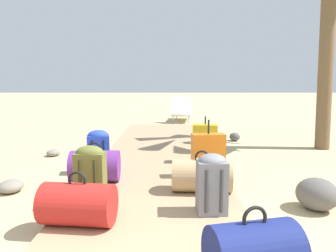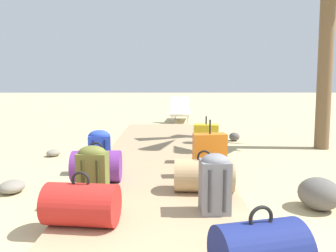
# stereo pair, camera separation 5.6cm
# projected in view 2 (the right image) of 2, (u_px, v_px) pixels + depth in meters

# --- Properties ---
(ground_plane) EXTENTS (60.00, 60.00, 0.00)m
(ground_plane) POSITION_uv_depth(u_px,v_px,m) (158.00, 178.00, 4.50)
(ground_plane) COLOR tan
(boardwalk) EXTENTS (1.85, 8.23, 0.08)m
(boardwalk) POSITION_uv_depth(u_px,v_px,m) (159.00, 161.00, 5.31)
(boardwalk) COLOR tan
(boardwalk) RESTS_ON ground
(backpack_olive) EXTENTS (0.31, 0.23, 0.59)m
(backpack_olive) POSITION_uv_depth(u_px,v_px,m) (93.00, 172.00, 3.40)
(backpack_olive) COLOR olive
(backpack_olive) RESTS_ON boardwalk
(backpack_grey) EXTENTS (0.29, 0.28, 0.57)m
(backpack_grey) POSITION_uv_depth(u_px,v_px,m) (215.00, 182.00, 3.11)
(backpack_grey) COLOR slate
(backpack_grey) RESTS_ON boardwalk
(duffel_bag_purple) EXTENTS (0.60, 0.41, 0.50)m
(duffel_bag_purple) POSITION_uv_depth(u_px,v_px,m) (97.00, 166.00, 4.07)
(duffel_bag_purple) COLOR #6B2D84
(duffel_bag_purple) RESTS_ON boardwalk
(duffel_bag_navy) EXTENTS (0.62, 0.51, 0.50)m
(duffel_bag_navy) POSITION_uv_depth(u_px,v_px,m) (260.00, 252.00, 2.04)
(duffel_bag_navy) COLOR navy
(duffel_bag_navy) RESTS_ON boardwalk
(suitcase_yellow) EXTENTS (0.39, 0.25, 0.71)m
(suitcase_yellow) POSITION_uv_depth(u_px,v_px,m) (206.00, 143.00, 5.02)
(suitcase_yellow) COLOR gold
(suitcase_yellow) RESTS_ON boardwalk
(backpack_blue) EXTENTS (0.35, 0.29, 0.55)m
(backpack_blue) POSITION_uv_depth(u_px,v_px,m) (99.00, 148.00, 4.68)
(backpack_blue) COLOR #2847B7
(backpack_blue) RESTS_ON boardwalk
(suitcase_orange) EXTENTS (0.44, 0.24, 0.75)m
(suitcase_orange) POSITION_uv_depth(u_px,v_px,m) (210.00, 155.00, 4.29)
(suitcase_orange) COLOR orange
(suitcase_orange) RESTS_ON boardwalk
(duffel_bag_red) EXTENTS (0.66, 0.44, 0.48)m
(duffel_bag_red) POSITION_uv_depth(u_px,v_px,m) (81.00, 204.00, 2.85)
(duffel_bag_red) COLOR red
(duffel_bag_red) RESTS_ON boardwalk
(duffel_bag_tan) EXTENTS (0.69, 0.41, 0.48)m
(duffel_bag_tan) POSITION_uv_depth(u_px,v_px,m) (204.00, 176.00, 3.71)
(duffel_bag_tan) COLOR tan
(duffel_bag_tan) RESTS_ON boardwalk
(lounge_chair) EXTENTS (0.76, 1.56, 0.82)m
(lounge_chair) POSITION_uv_depth(u_px,v_px,m) (181.00, 111.00, 10.62)
(lounge_chair) COLOR white
(lounge_chair) RESTS_ON ground
(rock_left_near) EXTENTS (0.30, 0.33, 0.15)m
(rock_left_near) POSITION_uv_depth(u_px,v_px,m) (12.00, 187.00, 3.92)
(rock_left_near) COLOR gray
(rock_left_near) RESTS_ON ground
(rock_left_mid) EXTENTS (0.32, 0.33, 0.12)m
(rock_left_mid) POSITION_uv_depth(u_px,v_px,m) (53.00, 153.00, 5.79)
(rock_left_mid) COLOR gray
(rock_left_mid) RESTS_ON ground
(rock_right_near) EXTENTS (0.58, 0.58, 0.33)m
(rock_right_near) POSITION_uv_depth(u_px,v_px,m) (319.00, 194.00, 3.40)
(rock_right_near) COLOR #5B5651
(rock_right_near) RESTS_ON ground
(rock_right_far) EXTENTS (0.32, 0.31, 0.19)m
(rock_right_far) POSITION_uv_depth(u_px,v_px,m) (234.00, 137.00, 7.25)
(rock_right_far) COLOR #5B5651
(rock_right_far) RESTS_ON ground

